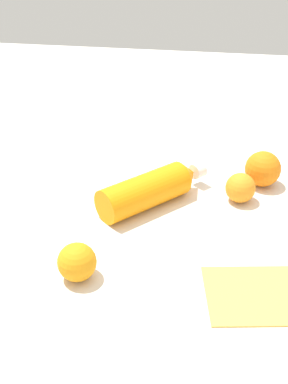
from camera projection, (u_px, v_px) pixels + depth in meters
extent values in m
plane|color=silver|center=(140.00, 196.00, 1.13)|extent=(2.40, 2.40, 0.00)
cylinder|color=orange|center=(144.00, 192.00, 1.07)|extent=(0.20, 0.20, 0.08)
cone|color=orange|center=(187.00, 175.00, 1.14)|extent=(0.08, 0.08, 0.08)
cylinder|color=white|center=(198.00, 170.00, 1.16)|extent=(0.04, 0.04, 0.04)
sphere|color=orange|center=(263.00, 169.00, 1.16)|extent=(0.08, 0.08, 0.08)
sphere|color=orange|center=(77.00, 262.00, 0.88)|extent=(0.07, 0.07, 0.07)
sphere|color=orange|center=(240.00, 188.00, 1.10)|extent=(0.07, 0.07, 0.07)
cube|color=#E5B24C|center=(257.00, 294.00, 0.85)|extent=(0.17, 0.20, 0.01)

